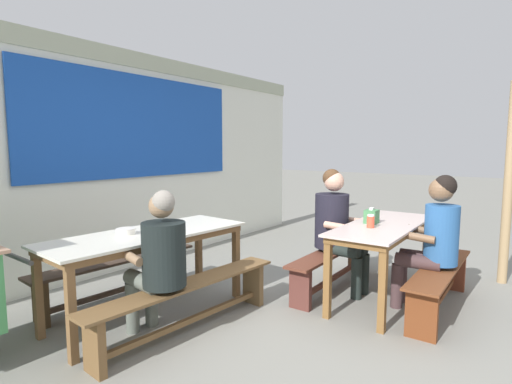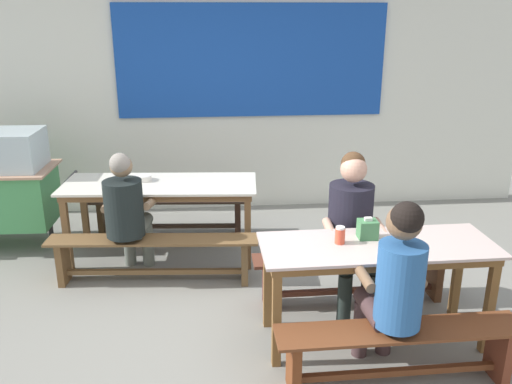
% 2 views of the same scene
% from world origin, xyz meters
% --- Properties ---
extents(ground_plane, '(40.00, 40.00, 0.00)m').
position_xyz_m(ground_plane, '(0.00, 0.00, 0.00)').
color(ground_plane, gray).
extents(backdrop_wall, '(7.30, 0.23, 2.73)m').
position_xyz_m(backdrop_wall, '(0.01, 2.71, 1.44)').
color(backdrop_wall, silver).
rests_on(backdrop_wall, ground_plane).
extents(dining_table_far, '(1.90, 0.83, 0.78)m').
position_xyz_m(dining_table_far, '(-0.78, 1.27, 0.70)').
color(dining_table_far, silver).
rests_on(dining_table_far, ground_plane).
extents(dining_table_near, '(1.69, 0.64, 0.78)m').
position_xyz_m(dining_table_near, '(0.89, -0.31, 0.69)').
color(dining_table_near, beige).
rests_on(dining_table_near, ground_plane).
extents(bench_far_back, '(1.73, 0.40, 0.43)m').
position_xyz_m(bench_far_back, '(-0.74, 1.81, 0.29)').
color(bench_far_back, '#433227').
rests_on(bench_far_back, ground_plane).
extents(bench_far_front, '(1.89, 0.40, 0.43)m').
position_xyz_m(bench_far_front, '(-0.82, 0.73, 0.28)').
color(bench_far_front, brown).
rests_on(bench_far_front, ground_plane).
extents(bench_near_back, '(1.69, 0.28, 0.43)m').
position_xyz_m(bench_near_back, '(0.88, 0.23, 0.29)').
color(bench_near_back, brown).
rests_on(bench_near_back, ground_plane).
extents(bench_near_front, '(1.62, 0.31, 0.43)m').
position_xyz_m(bench_near_front, '(0.90, -0.86, 0.28)').
color(bench_near_front, brown).
rests_on(bench_near_front, ground_plane).
extents(person_right_near_table, '(0.48, 0.58, 1.31)m').
position_xyz_m(person_right_near_table, '(0.83, 0.17, 0.74)').
color(person_right_near_table, '#212A27').
rests_on(person_right_near_table, ground_plane).
extents(person_near_front, '(0.43, 0.57, 1.29)m').
position_xyz_m(person_near_front, '(0.85, -0.79, 0.73)').
color(person_near_front, '#463132').
rests_on(person_near_front, ground_plane).
extents(person_left_back_turned, '(0.49, 0.59, 1.22)m').
position_xyz_m(person_left_back_turned, '(-1.04, 0.81, 0.68)').
color(person_left_back_turned, '#5F675D').
rests_on(person_left_back_turned, ground_plane).
extents(tissue_box, '(0.14, 0.12, 0.16)m').
position_xyz_m(tissue_box, '(0.84, -0.20, 0.85)').
color(tissue_box, '#417D4B').
rests_on(tissue_box, dining_table_near).
extents(condiment_jar, '(0.07, 0.07, 0.13)m').
position_xyz_m(condiment_jar, '(0.62, -0.28, 0.84)').
color(condiment_jar, '#E14E33').
rests_on(condiment_jar, dining_table_near).
extents(soup_bowl, '(0.17, 0.17, 0.05)m').
position_xyz_m(soup_bowl, '(-0.95, 1.36, 0.80)').
color(soup_bowl, silver).
rests_on(soup_bowl, dining_table_far).
extents(wooden_support_post, '(0.10, 0.10, 2.26)m').
position_xyz_m(wooden_support_post, '(2.18, -1.27, 1.13)').
color(wooden_support_post, tan).
rests_on(wooden_support_post, ground_plane).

